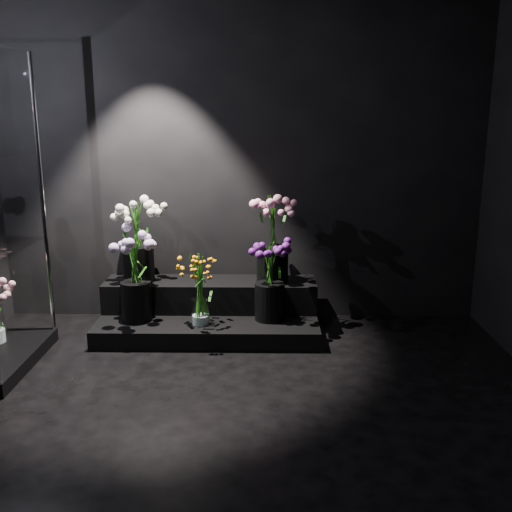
{
  "coord_description": "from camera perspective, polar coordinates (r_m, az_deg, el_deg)",
  "views": [
    {
      "loc": [
        0.2,
        -2.72,
        1.7
      ],
      "look_at": [
        0.14,
        1.2,
        0.73
      ],
      "focal_mm": 40.0,
      "sensor_mm": 36.0,
      "label": 1
    }
  ],
  "objects": [
    {
      "name": "floor",
      "position": [
        3.21,
        -3.02,
        -18.06
      ],
      "size": [
        4.0,
        4.0,
        0.0
      ],
      "primitive_type": "plane",
      "color": "black",
      "rests_on": "ground"
    },
    {
      "name": "wall_back",
      "position": [
        4.73,
        -1.64,
        10.26
      ],
      "size": [
        4.0,
        0.0,
        4.0
      ],
      "primitive_type": "plane",
      "rotation": [
        1.57,
        0.0,
        0.0
      ],
      "color": "black",
      "rests_on": "floor"
    },
    {
      "name": "wall_front",
      "position": [
        0.8,
        -13.77,
        -8.22
      ],
      "size": [
        4.0,
        0.0,
        4.0
      ],
      "primitive_type": "plane",
      "rotation": [
        -1.57,
        0.0,
        0.0
      ],
      "color": "black",
      "rests_on": "floor"
    },
    {
      "name": "display_riser",
      "position": [
        4.66,
        -4.65,
        -5.47
      ],
      "size": [
        1.73,
        0.77,
        0.38
      ],
      "color": "black",
      "rests_on": "floor"
    },
    {
      "name": "bouquet_orange_bells",
      "position": [
        4.32,
        -5.62,
        -3.32
      ],
      "size": [
        0.28,
        0.28,
        0.55
      ],
      "rotation": [
        0.0,
        0.0,
        -0.04
      ],
      "color": "white",
      "rests_on": "display_riser"
    },
    {
      "name": "bouquet_lilac",
      "position": [
        4.45,
        -12.03,
        -1.43
      ],
      "size": [
        0.38,
        0.38,
        0.7
      ],
      "rotation": [
        0.0,
        0.0,
        0.07
      ],
      "color": "black",
      "rests_on": "display_riser"
    },
    {
      "name": "bouquet_purple",
      "position": [
        4.4,
        1.39,
        -2.23
      ],
      "size": [
        0.32,
        0.32,
        0.61
      ],
      "rotation": [
        0.0,
        0.0,
        0.09
      ],
      "color": "black",
      "rests_on": "display_riser"
    },
    {
      "name": "bouquet_cream_roses",
      "position": [
        4.66,
        -11.79,
        1.93
      ],
      "size": [
        0.37,
        0.37,
        0.65
      ],
      "rotation": [
        0.0,
        0.0,
        0.02
      ],
      "color": "black",
      "rests_on": "display_riser"
    },
    {
      "name": "bouquet_pink_roses",
      "position": [
        4.56,
        1.68,
        2.27
      ],
      "size": [
        0.41,
        0.41,
        0.71
      ],
      "rotation": [
        0.0,
        0.0,
        -0.17
      ],
      "color": "black",
      "rests_on": "display_riser"
    }
  ]
}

